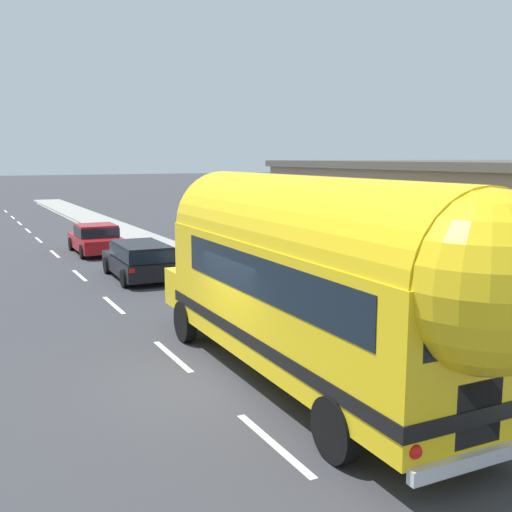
# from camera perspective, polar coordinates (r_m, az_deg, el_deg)

# --- Properties ---
(ground_plane) EXTENTS (300.00, 300.00, 0.00)m
(ground_plane) POSITION_cam_1_polar(r_m,az_deg,el_deg) (12.42, -4.85, -11.86)
(ground_plane) COLOR #38383D
(lane_markings) EXTENTS (3.69, 80.00, 0.01)m
(lane_markings) POSITION_cam_1_polar(r_m,az_deg,el_deg) (25.09, -10.73, -1.16)
(lane_markings) COLOR silver
(lane_markings) RESTS_ON ground
(sidewalk_slab) EXTENTS (2.58, 90.00, 0.15)m
(sidewalk_slab) POSITION_cam_1_polar(r_m,az_deg,el_deg) (23.11, -3.06, -1.72)
(sidewalk_slab) COLOR #9E9B93
(sidewalk_slab) RESTS_ON ground
(painted_bus) EXTENTS (2.73, 11.17, 4.12)m
(painted_bus) POSITION_cam_1_polar(r_m,az_deg,el_deg) (11.35, 6.01, -1.78)
(painted_bus) COLOR yellow
(painted_bus) RESTS_ON ground
(car_lead) EXTENTS (2.01, 4.33, 1.37)m
(car_lead) POSITION_cam_1_polar(r_m,az_deg,el_deg) (22.78, -10.84, -0.20)
(car_lead) COLOR black
(car_lead) RESTS_ON ground
(car_second) EXTENTS (2.03, 4.26, 1.37)m
(car_second) POSITION_cam_1_polar(r_m,az_deg,el_deg) (29.44, -14.75, 1.65)
(car_second) COLOR #A5191E
(car_second) RESTS_ON ground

